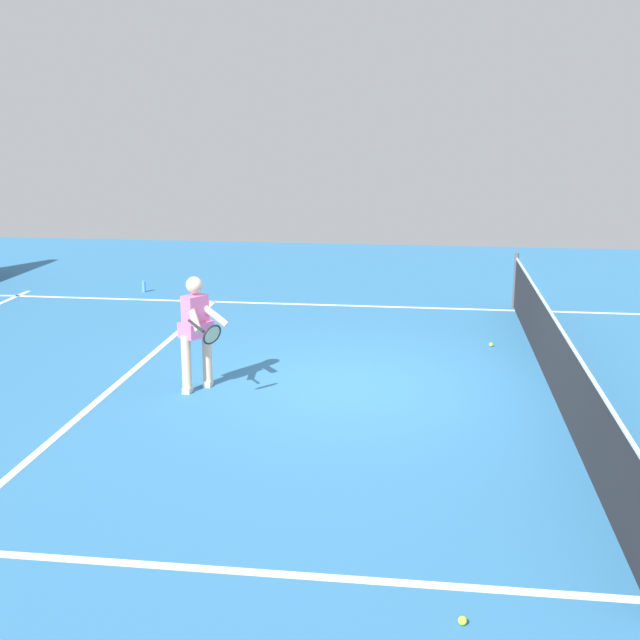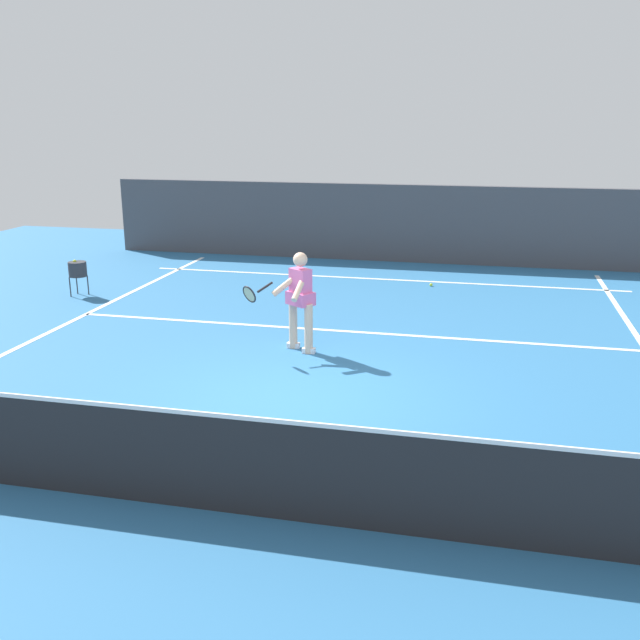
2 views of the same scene
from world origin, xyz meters
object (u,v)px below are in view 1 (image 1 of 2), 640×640
(tennis_ball_mid, at_px, (463,621))
(tennis_player, at_px, (197,329))
(water_bottle, at_px, (144,286))
(tennis_ball_near, at_px, (491,345))

(tennis_ball_mid, bearing_deg, tennis_player, -145.56)
(tennis_ball_mid, distance_m, water_bottle, 12.51)
(tennis_player, bearing_deg, tennis_ball_near, 123.15)
(water_bottle, bearing_deg, tennis_ball_near, 64.40)
(tennis_ball_near, relative_size, water_bottle, 0.28)
(tennis_player, xyz_separation_m, water_bottle, (-6.00, -2.88, -0.73))
(tennis_player, height_order, tennis_ball_near, tennis_player)
(tennis_player, height_order, tennis_ball_mid, tennis_player)
(tennis_ball_near, height_order, tennis_ball_mid, same)
(tennis_ball_mid, height_order, water_bottle, water_bottle)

